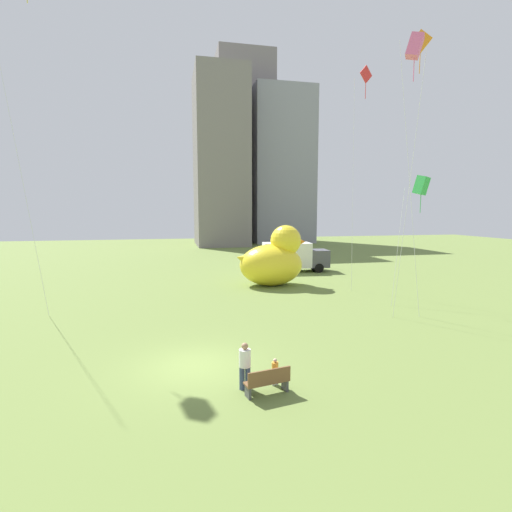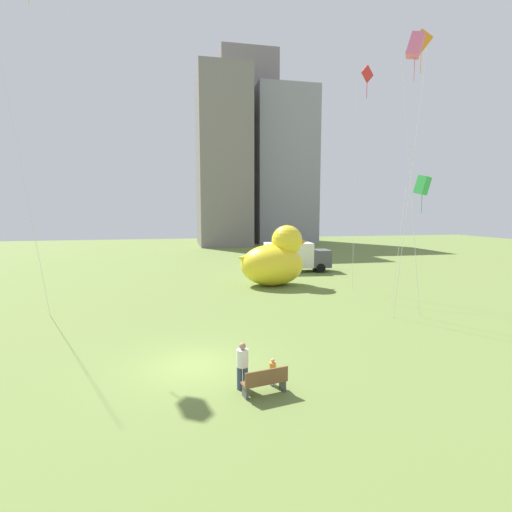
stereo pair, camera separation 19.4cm
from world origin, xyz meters
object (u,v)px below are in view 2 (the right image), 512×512
object	(u,v)px
kite_orange	(420,56)
box_truck	(295,257)
person_adult	(242,364)
kite_red	(366,87)
person_child	(273,371)
giant_inflatable_duck	(275,260)
park_bench	(265,381)
kite_pink	(415,48)
kite_green	(422,186)

from	to	relation	value
kite_orange	box_truck	bearing A→B (deg)	96.62
person_adult	kite_red	size ratio (longest dim) A/B	0.10
person_child	giant_inflatable_duck	xyz separation A→B (m)	(4.61, 17.24, 1.53)
park_bench	person_adult	xyz separation A→B (m)	(-0.65, 0.56, 0.41)
park_bench	kite_pink	world-z (taller)	kite_pink
person_child	kite_orange	world-z (taller)	kite_orange
box_truck	kite_orange	xyz separation A→B (m)	(1.86, -16.03, 12.93)
box_truck	kite_orange	distance (m)	20.68
giant_inflatable_duck	kite_pink	xyz separation A→B (m)	(4.22, -11.26, 12.00)
park_bench	giant_inflatable_duck	size ratio (longest dim) A/B	0.27
person_child	box_truck	size ratio (longest dim) A/B	0.14
person_child	kite_red	bearing A→B (deg)	53.76
person_adult	box_truck	bearing A→B (deg)	68.22
box_truck	kite_orange	bearing A→B (deg)	-83.38
person_child	kite_orange	size ratio (longest dim) A/B	0.06
giant_inflatable_duck	kite_pink	world-z (taller)	kite_pink
giant_inflatable_duck	kite_orange	world-z (taller)	kite_orange
kite_green	giant_inflatable_duck	bearing A→B (deg)	131.54
person_child	kite_red	world-z (taller)	kite_red
park_bench	person_adult	size ratio (longest dim) A/B	0.97
park_bench	kite_red	xyz separation A→B (m)	(11.06, 15.15, 14.40)
park_bench	kite_red	world-z (taller)	kite_red
park_bench	kite_green	bearing A→B (deg)	38.47
giant_inflatable_duck	kite_orange	bearing A→B (deg)	-59.31
giant_inflatable_duck	kite_orange	distance (m)	16.61
person_child	box_truck	distance (m)	25.17
person_adult	kite_red	bearing A→B (deg)	51.25
park_bench	kite_green	world-z (taller)	kite_green
kite_red	kite_green	distance (m)	9.24
person_adult	person_child	size ratio (longest dim) A/B	1.69
person_child	giant_inflatable_duck	world-z (taller)	giant_inflatable_duck
person_adult	giant_inflatable_duck	world-z (taller)	giant_inflatable_duck
kite_red	person_adult	bearing A→B (deg)	-128.75
person_adult	kite_pink	xyz separation A→B (m)	(9.89, 6.04, 13.17)
giant_inflatable_duck	kite_orange	xyz separation A→B (m)	(5.68, -9.57, 12.33)
park_bench	person_child	world-z (taller)	person_child
giant_inflatable_duck	kite_pink	size ratio (longest dim) A/B	0.39
park_bench	kite_green	xyz separation A→B (m)	(12.24, 9.72, 7.01)
park_bench	giant_inflatable_duck	xyz separation A→B (m)	(5.02, 17.87, 1.58)
giant_inflatable_duck	box_truck	xyz separation A→B (m)	(3.82, 6.45, -0.60)
park_bench	giant_inflatable_duck	bearing A→B (deg)	74.30
kite_orange	kite_pink	world-z (taller)	kite_orange
person_child	kite_green	size ratio (longest dim) A/B	0.12
kite_green	kite_pink	size ratio (longest dim) A/B	0.55
kite_red	kite_orange	world-z (taller)	kite_red
park_bench	kite_orange	distance (m)	19.41
kite_green	kite_pink	world-z (taller)	kite_pink
person_adult	kite_red	distance (m)	23.36
person_adult	kite_pink	bearing A→B (deg)	31.42
box_truck	kite_orange	world-z (taller)	kite_orange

